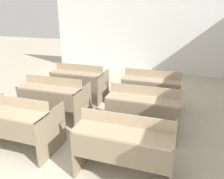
{
  "coord_description": "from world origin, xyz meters",
  "views": [
    {
      "loc": [
        1.39,
        -0.82,
        2.14
      ],
      "look_at": [
        0.2,
        2.74,
        0.79
      ],
      "focal_mm": 35.0,
      "sensor_mm": 36.0,
      "label": 1
    }
  ],
  "objects_px": {
    "bench_second_right": "(144,108)",
    "bench_third_right": "(152,88)",
    "bench_front_left": "(16,121)",
    "bench_third_left": "(80,80)",
    "bench_front_right": "(126,142)",
    "bench_second_left": "(54,97)"
  },
  "relations": [
    {
      "from": "bench_second_right",
      "to": "bench_third_right",
      "type": "xyz_separation_m",
      "value": [
        -0.04,
        1.14,
        0.0
      ]
    },
    {
      "from": "bench_front_right",
      "to": "bench_third_left",
      "type": "height_order",
      "value": "same"
    },
    {
      "from": "bench_front_right",
      "to": "bench_third_left",
      "type": "bearing_deg",
      "value": 128.45
    },
    {
      "from": "bench_front_right",
      "to": "bench_second_left",
      "type": "height_order",
      "value": "same"
    },
    {
      "from": "bench_second_left",
      "to": "bench_third_left",
      "type": "bearing_deg",
      "value": 90.04
    },
    {
      "from": "bench_front_right",
      "to": "bench_second_left",
      "type": "distance_m",
      "value": 2.15
    },
    {
      "from": "bench_front_left",
      "to": "bench_third_left",
      "type": "relative_size",
      "value": 1.0
    },
    {
      "from": "bench_second_right",
      "to": "bench_third_right",
      "type": "height_order",
      "value": "same"
    },
    {
      "from": "bench_front_left",
      "to": "bench_second_left",
      "type": "distance_m",
      "value": 1.11
    },
    {
      "from": "bench_second_left",
      "to": "bench_front_left",
      "type": "bearing_deg",
      "value": -89.71
    },
    {
      "from": "bench_third_right",
      "to": "bench_third_left",
      "type": "bearing_deg",
      "value": -179.49
    },
    {
      "from": "bench_front_right",
      "to": "bench_third_left",
      "type": "distance_m",
      "value": 2.93
    },
    {
      "from": "bench_front_left",
      "to": "bench_second_right",
      "type": "height_order",
      "value": "same"
    },
    {
      "from": "bench_front_left",
      "to": "bench_third_right",
      "type": "relative_size",
      "value": 1.0
    },
    {
      "from": "bench_front_right",
      "to": "bench_front_left",
      "type": "bearing_deg",
      "value": 179.14
    },
    {
      "from": "bench_front_left",
      "to": "bench_front_right",
      "type": "distance_m",
      "value": 1.82
    },
    {
      "from": "bench_front_right",
      "to": "bench_third_left",
      "type": "xyz_separation_m",
      "value": [
        -1.82,
        2.3,
        0.0
      ]
    },
    {
      "from": "bench_front_left",
      "to": "bench_front_right",
      "type": "relative_size",
      "value": 1.0
    },
    {
      "from": "bench_front_left",
      "to": "bench_third_left",
      "type": "xyz_separation_m",
      "value": [
        -0.01,
        2.27,
        0.0
      ]
    },
    {
      "from": "bench_third_left",
      "to": "bench_third_right",
      "type": "bearing_deg",
      "value": 0.51
    },
    {
      "from": "bench_second_left",
      "to": "bench_second_right",
      "type": "bearing_deg",
      "value": 1.0
    },
    {
      "from": "bench_second_right",
      "to": "bench_third_left",
      "type": "bearing_deg",
      "value": 148.76
    }
  ]
}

